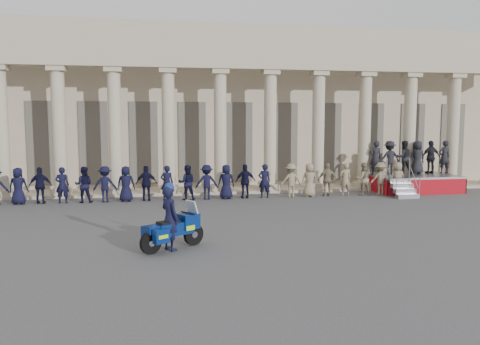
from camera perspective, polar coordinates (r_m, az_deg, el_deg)
name	(u,v)px	position (r m, az deg, el deg)	size (l,w,h in m)	color
ground	(212,228)	(16.17, -3.43, -6.80)	(90.00, 90.00, 0.00)	#424245
building	(187,109)	(30.49, -6.48, 7.72)	(40.00, 12.50, 9.00)	tan
officer_rank	(192,182)	(22.09, -5.84, -1.21)	(21.58, 0.62, 1.64)	black
reviewing_stand	(409,163)	(26.52, 19.90, 1.08)	(4.65, 4.15, 2.67)	gray
motorcycle	(173,229)	(13.53, -8.13, -6.86)	(1.83, 1.41, 1.34)	black
rider	(170,217)	(13.39, -8.56, -5.37)	(0.73, 0.80, 1.93)	black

